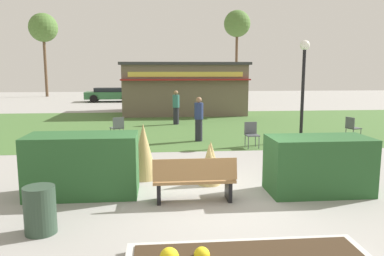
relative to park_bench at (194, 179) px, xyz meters
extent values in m
plane|color=#999691|center=(0.52, 0.06, -0.48)|extent=(80.00, 80.00, 0.00)
cube|color=#446B33|center=(0.52, 10.83, -0.48)|extent=(36.00, 12.00, 0.01)
sphere|color=yellow|center=(-0.15, -2.64, -0.29)|extent=(0.22, 0.22, 0.22)
cube|color=#9E7547|center=(0.00, 0.07, -0.03)|extent=(1.70, 0.49, 0.06)
cube|color=#9E7547|center=(0.00, -0.15, 0.25)|extent=(1.70, 0.14, 0.44)
cube|color=black|center=(-0.73, 0.06, -0.26)|extent=(0.08, 0.44, 0.45)
cube|color=black|center=(0.73, 0.07, -0.26)|extent=(0.08, 0.44, 0.45)
cube|color=#9E7547|center=(-0.81, 0.06, 0.09)|extent=(0.06, 0.44, 0.06)
cube|color=#9E7547|center=(0.81, 0.07, 0.09)|extent=(0.06, 0.44, 0.06)
cube|color=#28562B|center=(-2.36, 0.68, 0.19)|extent=(2.34, 1.10, 1.33)
cube|color=#28562B|center=(2.79, 0.36, 0.15)|extent=(2.20, 1.10, 1.25)
cone|color=tan|center=(-1.09, 1.82, 0.22)|extent=(0.68, 0.68, 1.40)
cone|color=tan|center=(0.47, 1.21, 0.01)|extent=(0.56, 0.56, 0.97)
cone|color=tan|center=(0.58, 1.65, 0.00)|extent=(0.54, 0.54, 0.96)
cylinder|color=black|center=(4.68, 6.27, -0.38)|extent=(0.22, 0.22, 0.20)
cylinder|color=black|center=(4.68, 6.27, 1.24)|extent=(0.12, 0.12, 3.44)
sphere|color=white|center=(4.68, 6.27, 3.12)|extent=(0.36, 0.36, 0.36)
cylinder|color=#2D4233|center=(-2.70, -1.27, -0.08)|extent=(0.52, 0.52, 0.80)
cube|color=#6B5B4C|center=(0.89, 16.60, 1.01)|extent=(7.26, 4.95, 2.98)
cube|color=#333338|center=(0.89, 16.60, 2.58)|extent=(7.56, 5.25, 0.16)
cube|color=maroon|center=(0.89, 13.95, 1.66)|extent=(7.36, 0.36, 0.08)
cube|color=#D8CC4C|center=(0.89, 14.11, 1.96)|extent=(6.54, 0.04, 0.28)
cube|color=#4C5156|center=(-2.34, 7.39, -0.03)|extent=(0.59, 0.59, 0.04)
cube|color=#4C5156|center=(-2.25, 7.21, 0.19)|extent=(0.41, 0.23, 0.44)
cylinder|color=#4C5156|center=(-2.25, 7.64, -0.26)|extent=(0.03, 0.03, 0.45)
cylinder|color=#4C5156|center=(-2.59, 7.47, -0.26)|extent=(0.03, 0.03, 0.45)
cylinder|color=#4C5156|center=(-2.08, 7.30, -0.26)|extent=(0.03, 0.03, 0.45)
cylinder|color=#4C5156|center=(-2.42, 7.13, -0.26)|extent=(0.03, 0.03, 0.45)
cube|color=#4C5156|center=(6.87, 6.47, -0.03)|extent=(0.54, 0.54, 0.04)
cube|color=#4C5156|center=(6.68, 6.42, 0.19)|extent=(0.16, 0.43, 0.44)
cylinder|color=#4C5156|center=(7.11, 6.34, -0.26)|extent=(0.03, 0.03, 0.45)
cylinder|color=#4C5156|center=(7.00, 6.71, -0.26)|extent=(0.03, 0.03, 0.45)
cylinder|color=#4C5156|center=(6.74, 6.24, -0.26)|extent=(0.03, 0.03, 0.45)
cylinder|color=#4C5156|center=(6.64, 6.60, -0.26)|extent=(0.03, 0.03, 0.45)
cube|color=#4C5156|center=(2.54, 5.26, -0.03)|extent=(0.47, 0.47, 0.04)
cube|color=#4C5156|center=(2.52, 5.46, 0.19)|extent=(0.44, 0.07, 0.44)
cylinder|color=#4C5156|center=(2.36, 5.06, -0.26)|extent=(0.03, 0.03, 0.45)
cylinder|color=#4C5156|center=(2.74, 5.09, -0.26)|extent=(0.03, 0.03, 0.45)
cylinder|color=#4C5156|center=(2.33, 5.44, -0.26)|extent=(0.03, 0.03, 0.45)
cylinder|color=#4C5156|center=(2.71, 5.47, -0.26)|extent=(0.03, 0.03, 0.45)
cylinder|color=#23232D|center=(0.18, 11.26, -0.06)|extent=(0.28, 0.28, 0.85)
cylinder|color=#336B66|center=(0.18, 11.26, 0.68)|extent=(0.34, 0.34, 0.62)
sphere|color=#8C6647|center=(0.18, 11.26, 1.10)|extent=(0.22, 0.22, 0.22)
cylinder|color=#23232D|center=(0.82, 6.70, -0.06)|extent=(0.28, 0.28, 0.85)
cylinder|color=navy|center=(0.82, 6.70, 0.68)|extent=(0.34, 0.34, 0.62)
sphere|color=#8C6647|center=(0.82, 6.70, 1.10)|extent=(0.22, 0.22, 0.22)
cube|color=#2D6638|center=(-4.71, 25.29, 0.07)|extent=(4.23, 1.88, 0.60)
cube|color=black|center=(-4.86, 25.29, 0.50)|extent=(2.34, 1.63, 0.44)
cylinder|color=black|center=(-3.42, 26.24, -0.16)|extent=(0.64, 0.23, 0.64)
cylinder|color=black|center=(-3.39, 24.40, -0.16)|extent=(0.64, 0.23, 0.64)
cylinder|color=black|center=(-6.03, 26.19, -0.16)|extent=(0.64, 0.23, 0.64)
cylinder|color=black|center=(-5.99, 24.35, -0.16)|extent=(0.64, 0.23, 0.64)
cube|color=maroon|center=(0.68, 25.29, 0.07)|extent=(4.25, 1.92, 0.60)
cube|color=black|center=(0.53, 25.29, 0.50)|extent=(2.35, 1.65, 0.44)
cylinder|color=black|center=(1.95, 26.25, -0.16)|extent=(0.65, 0.24, 0.64)
cylinder|color=black|center=(2.00, 24.41, -0.16)|extent=(0.65, 0.24, 0.64)
cylinder|color=black|center=(-0.65, 26.18, -0.16)|extent=(0.65, 0.24, 0.64)
cylinder|color=black|center=(-0.60, 24.34, -0.16)|extent=(0.65, 0.24, 0.64)
cylinder|color=brown|center=(7.75, 33.18, 2.73)|extent=(0.28, 0.28, 6.41)
sphere|color=#4C7233|center=(7.75, 33.18, 7.03)|extent=(2.80, 2.80, 2.80)
cylinder|color=brown|center=(-11.90, 32.14, 2.37)|extent=(0.28, 0.28, 5.71)
sphere|color=#4C7233|center=(-11.90, 32.14, 6.33)|extent=(2.80, 2.80, 2.80)
camera|label=1|loc=(-0.72, -7.48, 2.23)|focal=35.47mm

